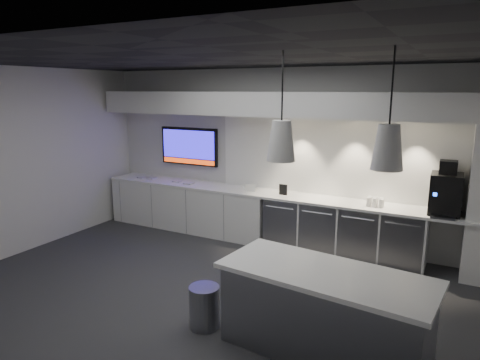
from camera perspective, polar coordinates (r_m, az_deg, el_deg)
The scene contains 26 objects.
floor at distance 5.83m, azimuth -4.53°, elevation -14.99°, with size 7.00×7.00×0.00m, color #2E2F31.
ceiling at distance 5.20m, azimuth -5.10°, elevation 15.91°, with size 7.00×7.00×0.00m, color black.
wall_back at distance 7.51m, azimuth 5.51°, elevation 3.21°, with size 7.00×7.00×0.00m, color silver.
wall_front at distance 3.56m, azimuth -27.18°, elevation -8.11°, with size 7.00×7.00×0.00m, color silver.
wall_left at distance 7.76m, azimuth -27.19°, elevation 2.21°, with size 7.00×7.00×0.00m, color silver.
back_counter at distance 7.34m, azimuth 4.45°, elevation -1.92°, with size 6.80×0.65×0.04m, color white.
left_base_cabinets at distance 8.28m, azimuth -6.81°, elevation -3.57°, with size 3.30×0.63×0.86m, color white.
fridge_unit_a at distance 7.37m, azimuth 6.18°, elevation -5.57°, with size 0.60×0.61×0.85m, color gray.
fridge_unit_b at distance 7.17m, azimuth 10.89°, elevation -6.21°, with size 0.60×0.61×0.85m, color gray.
fridge_unit_c at distance 7.03m, azimuth 15.83°, elevation -6.84°, with size 0.60×0.61×0.85m, color gray.
fridge_unit_d at distance 6.94m, azimuth 20.96°, elevation -7.44°, with size 0.60×0.61×0.85m, color gray.
backsplash at distance 7.12m, azimuth 14.43°, elevation 2.81°, with size 4.60×0.03×1.30m, color white.
soffit at distance 7.15m, azimuth 4.73°, elevation 10.04°, with size 6.90×0.60×0.40m, color white.
wall_tv at distance 8.35m, azimuth -6.79°, elevation 4.49°, with size 1.25×0.07×0.72m.
island at distance 4.57m, azimuth 11.13°, elevation -16.92°, with size 2.18×1.12×0.89m.
bin at distance 5.04m, azimuth -4.77°, elevation -16.49°, with size 0.34×0.34×0.49m, color gray.
coffee_machine at distance 6.73m, azimuth 25.75°, elevation -1.45°, with size 0.43×0.60×0.77m.
sign_black at distance 7.21m, azimuth 5.78°, elevation -1.29°, with size 0.14×0.02×0.18m, color black.
sign_white at distance 7.41m, azimuth 1.37°, elevation -1.03°, with size 0.18×0.02×0.14m, color white.
cup_cluster at distance 6.80m, azimuth 17.58°, elevation -2.81°, with size 0.25×0.16×0.14m, color white, non-canonical shape.
tray_a at distance 8.78m, azimuth -12.90°, elevation 0.36°, with size 0.16×0.16×0.03m, color #B7B7B7.
tray_b at distance 8.66m, azimuth -11.69°, elevation 0.25°, with size 0.16×0.16×0.03m, color #B7B7B7.
tray_c at distance 8.30m, azimuth -8.35°, elevation -0.14°, with size 0.16×0.16×0.03m, color #B7B7B7.
tray_d at distance 8.07m, azimuth -6.82°, elevation -0.44°, with size 0.16×0.16×0.03m, color #B7B7B7.
pendant_left at distance 4.20m, azimuth 5.53°, elevation 5.26°, with size 0.28×0.28×1.10m.
pendant_right at distance 3.94m, azimuth 19.11°, elevation 4.20°, with size 0.28×0.28×1.10m.
Camera 1 is at (2.80, -4.37, 2.65)m, focal length 32.00 mm.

